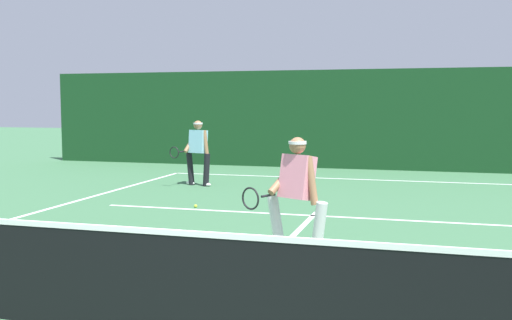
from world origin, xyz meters
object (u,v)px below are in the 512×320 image
object	(u,v)px
tennis_ball	(196,206)
tennis_ball_extra	(312,197)
player_far	(198,150)
player_near	(296,193)

from	to	relation	value
tennis_ball	tennis_ball_extra	distance (m)	2.68
tennis_ball_extra	player_far	bearing A→B (deg)	158.22
player_near	tennis_ball	distance (m)	4.40
player_near	tennis_ball_extra	distance (m)	5.22
tennis_ball	tennis_ball_extra	bearing A→B (deg)	41.14
player_far	tennis_ball_extra	bearing A→B (deg)	174.79
tennis_ball	player_far	bearing A→B (deg)	110.57
tennis_ball	tennis_ball_extra	size ratio (longest dim) A/B	1.00
player_far	tennis_ball	size ratio (longest dim) A/B	24.93
player_far	tennis_ball	world-z (taller)	player_far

